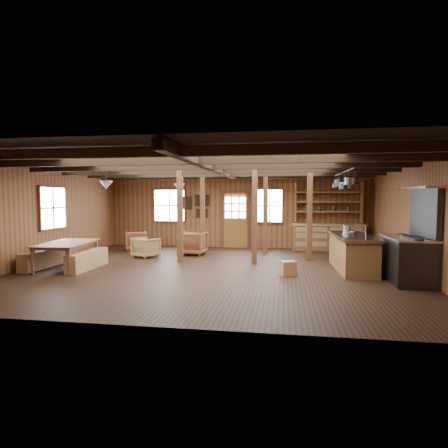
% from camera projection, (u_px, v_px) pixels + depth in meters
% --- Properties ---
extents(room, '(10.04, 9.04, 2.84)m').
position_uv_depth(room, '(214.00, 217.00, 9.83)').
color(room, black).
rests_on(room, ground).
extents(ceiling_joists, '(9.80, 8.82, 0.18)m').
position_uv_depth(ceiling_joists, '(215.00, 168.00, 9.92)').
color(ceiling_joists, black).
rests_on(ceiling_joists, ceiling).
extents(timber_posts, '(3.95, 2.35, 2.80)m').
position_uv_depth(timber_posts, '(242.00, 214.00, 11.80)').
color(timber_posts, '#422612').
rests_on(timber_posts, floor).
extents(back_door, '(1.02, 0.08, 2.15)m').
position_uv_depth(back_door, '(235.00, 225.00, 14.25)').
color(back_door, brown).
rests_on(back_door, floor).
extents(window_back_left, '(1.32, 0.06, 1.32)m').
position_uv_depth(window_back_left, '(170.00, 205.00, 14.62)').
color(window_back_left, white).
rests_on(window_back_left, wall_back).
extents(window_back_right, '(1.02, 0.06, 1.32)m').
position_uv_depth(window_back_right, '(270.00, 206.00, 14.01)').
color(window_back_right, white).
rests_on(window_back_right, wall_back).
extents(window_left, '(0.14, 1.24, 1.32)m').
position_uv_depth(window_left, '(53.00, 208.00, 11.09)').
color(window_left, white).
rests_on(window_left, wall_back).
extents(notice_boards, '(1.08, 0.03, 0.90)m').
position_uv_depth(notice_boards, '(197.00, 205.00, 14.44)').
color(notice_boards, beige).
rests_on(notice_boards, wall_back).
extents(back_counter, '(2.55, 0.60, 2.45)m').
position_uv_depth(back_counter, '(328.00, 234.00, 13.49)').
color(back_counter, brown).
rests_on(back_counter, floor).
extents(pendant_lamps, '(1.86, 2.36, 0.66)m').
position_uv_depth(pendant_lamps, '(146.00, 186.00, 11.11)').
color(pendant_lamps, '#2D2D2F').
rests_on(pendant_lamps, ceiling).
extents(pot_rack, '(0.39, 3.00, 0.45)m').
position_uv_depth(pot_rack, '(343.00, 183.00, 9.73)').
color(pot_rack, '#2D2D2F').
rests_on(pot_rack, ceiling).
extents(kitchen_island, '(0.97, 2.53, 1.20)m').
position_uv_depth(kitchen_island, '(352.00, 252.00, 9.77)').
color(kitchen_island, brown).
rests_on(kitchen_island, floor).
extents(step_stool, '(0.48, 0.42, 0.35)m').
position_uv_depth(step_stool, '(288.00, 268.00, 9.14)').
color(step_stool, '#9B6E46').
rests_on(step_stool, floor).
extents(commercial_range, '(0.89, 1.73, 2.14)m').
position_uv_depth(commercial_range, '(410.00, 252.00, 8.40)').
color(commercial_range, '#2D2D2F').
rests_on(commercial_range, floor).
extents(dining_table, '(1.35, 2.11, 0.70)m').
position_uv_depth(dining_table, '(69.00, 255.00, 10.08)').
color(dining_table, brown).
rests_on(dining_table, floor).
extents(bench_wall, '(0.33, 1.74, 0.48)m').
position_uv_depth(bench_wall, '(44.00, 259.00, 10.20)').
color(bench_wall, '#9B6E46').
rests_on(bench_wall, floor).
extents(bench_aisle, '(0.32, 1.71, 0.47)m').
position_uv_depth(bench_aisle, '(88.00, 260.00, 10.00)').
color(bench_aisle, '#9B6E46').
rests_on(bench_aisle, floor).
extents(armchair_a, '(0.99, 1.00, 0.69)m').
position_uv_depth(armchair_a, '(136.00, 241.00, 13.57)').
color(armchair_a, brown).
rests_on(armchair_a, floor).
extents(armchair_b, '(0.88, 0.91, 0.78)m').
position_uv_depth(armchair_b, '(193.00, 243.00, 12.46)').
color(armchair_b, brown).
rests_on(armchair_b, floor).
extents(armchair_c, '(0.93, 0.94, 0.64)m').
position_uv_depth(armchair_c, '(146.00, 247.00, 11.97)').
color(armchair_c, olive).
rests_on(armchair_c, floor).
extents(counter_pot, '(0.30, 0.30, 0.18)m').
position_uv_depth(counter_pot, '(349.00, 228.00, 10.71)').
color(counter_pot, '#ADAFB4').
rests_on(counter_pot, kitchen_island).
extents(bowl, '(0.33, 0.33, 0.07)m').
position_uv_depth(bowl, '(349.00, 233.00, 9.89)').
color(bowl, silver).
rests_on(bowl, kitchen_island).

